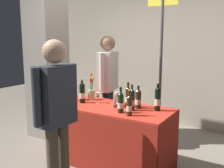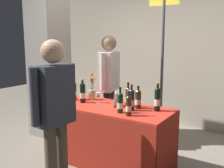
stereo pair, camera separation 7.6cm
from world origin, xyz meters
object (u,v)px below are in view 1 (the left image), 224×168
at_px(wine_glass_mid, 117,95).
at_px(flower_vase, 91,93).
at_px(concrete_pillar, 46,43).
at_px(taster_foreground_right, 56,108).
at_px(featured_wine_bottle, 129,105).
at_px(tasting_table, 112,125).
at_px(wine_glass_near_vendor, 98,95).
at_px(booth_signpost, 161,55).
at_px(display_bottle_0, 73,91).
at_px(wine_glass_near_taster, 81,93).
at_px(vendor_presenter, 108,78).

bearing_deg(wine_glass_mid, flower_vase, 179.62).
distance_m(concrete_pillar, taster_foreground_right, 2.10).
distance_m(featured_wine_bottle, taster_foreground_right, 0.86).
xyz_separation_m(concrete_pillar, flower_vase, (1.06, -0.19, -0.70)).
bearing_deg(wine_glass_mid, taster_foreground_right, -90.43).
height_order(tasting_table, wine_glass_near_vendor, wine_glass_near_vendor).
relative_size(concrete_pillar, flower_vase, 8.02).
height_order(wine_glass_near_vendor, booth_signpost, booth_signpost).
bearing_deg(display_bottle_0, wine_glass_near_taster, 56.82).
height_order(vendor_presenter, taster_foreground_right, vendor_presenter).
bearing_deg(wine_glass_near_vendor, vendor_presenter, 109.02).
xyz_separation_m(wine_glass_near_vendor, vendor_presenter, (-0.19, 0.56, 0.15)).
height_order(concrete_pillar, wine_glass_near_vendor, concrete_pillar).
height_order(concrete_pillar, vendor_presenter, concrete_pillar).
bearing_deg(concrete_pillar, wine_glass_mid, -7.48).
bearing_deg(featured_wine_bottle, vendor_presenter, 134.01).
bearing_deg(wine_glass_near_vendor, display_bottle_0, -173.58).
xyz_separation_m(display_bottle_0, booth_signpost, (0.92, 1.00, 0.49)).
distance_m(concrete_pillar, wine_glass_mid, 1.65).
height_order(featured_wine_bottle, wine_glass_near_vendor, featured_wine_bottle).
height_order(wine_glass_mid, wine_glass_near_taster, wine_glass_mid).
xyz_separation_m(wine_glass_mid, booth_signpost, (0.28, 0.86, 0.51)).
bearing_deg(wine_glass_mid, wine_glass_near_vendor, -157.59).
xyz_separation_m(wine_glass_near_vendor, flower_vase, (-0.19, 0.11, 0.00)).
bearing_deg(taster_foreground_right, wine_glass_mid, 1.99).
distance_m(wine_glass_near_taster, taster_foreground_right, 1.25).
distance_m(concrete_pillar, display_bottle_0, 1.13).
bearing_deg(wine_glass_mid, display_bottle_0, -167.11).
bearing_deg(vendor_presenter, wine_glass_mid, 30.02).
distance_m(tasting_table, display_bottle_0, 0.77).
bearing_deg(tasting_table, wine_glass_mid, 97.79).
xyz_separation_m(featured_wine_bottle, wine_glass_mid, (-0.40, 0.41, -0.01)).
bearing_deg(wine_glass_near_taster, wine_glass_near_vendor, -7.51).
bearing_deg(taster_foreground_right, featured_wine_bottle, -26.00).
bearing_deg(booth_signpost, vendor_presenter, -151.15).
relative_size(tasting_table, featured_wine_bottle, 5.08).
bearing_deg(display_bottle_0, featured_wine_bottle, -14.27).
relative_size(featured_wine_bottle, taster_foreground_right, 0.19).
bearing_deg(wine_glass_near_taster, wine_glass_mid, 5.72).
bearing_deg(concrete_pillar, wine_glass_near_taster, -15.71).
height_order(featured_wine_bottle, wine_glass_mid, featured_wine_bottle).
height_order(vendor_presenter, booth_signpost, booth_signpost).
xyz_separation_m(featured_wine_bottle, wine_glass_near_vendor, (-0.65, 0.31, -0.02)).
bearing_deg(booth_signpost, wine_glass_near_vendor, -118.80).
bearing_deg(tasting_table, taster_foreground_right, -91.95).
xyz_separation_m(vendor_presenter, taster_foreground_right, (0.43, -1.62, -0.05)).
bearing_deg(tasting_table, wine_glass_near_vendor, 164.26).
height_order(display_bottle_0, wine_glass_near_vendor, display_bottle_0).
distance_m(featured_wine_bottle, flower_vase, 0.93).
bearing_deg(flower_vase, concrete_pillar, 169.65).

